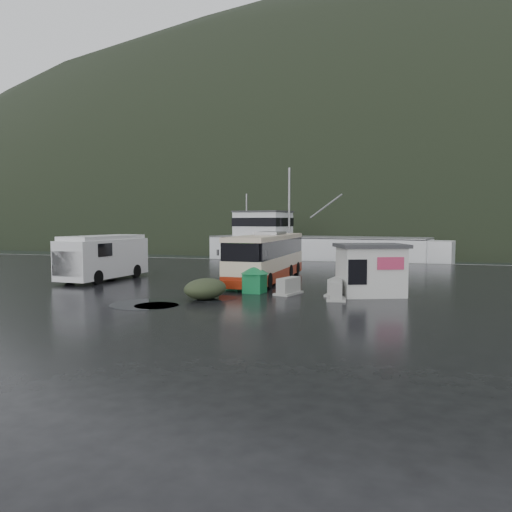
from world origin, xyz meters
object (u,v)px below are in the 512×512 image
(coach_bus, at_px, (267,281))
(jersey_barrier_a, at_px, (288,294))
(waste_bin_left, at_px, (255,293))
(ticket_kiosk, at_px, (370,296))
(jersey_barrier_b, at_px, (336,299))
(dome_tent, at_px, (205,299))
(jersey_barrier_c, at_px, (337,295))
(fishing_trawler, at_px, (316,256))
(waste_bin_right, at_px, (236,290))
(white_van, at_px, (104,280))

(coach_bus, distance_m, jersey_barrier_a, 5.75)
(jersey_barrier_a, bearing_deg, coach_bus, 115.80)
(waste_bin_left, xyz_separation_m, ticket_kiosk, (5.79, 0.68, 0.00))
(jersey_barrier_b, bearing_deg, dome_tent, -165.02)
(coach_bus, bearing_deg, ticket_kiosk, -34.36)
(coach_bus, relative_size, dome_tent, 4.34)
(coach_bus, height_order, jersey_barrier_b, coach_bus)
(ticket_kiosk, bearing_deg, jersey_barrier_c, 171.03)
(jersey_barrier_c, bearing_deg, dome_tent, -153.25)
(jersey_barrier_a, height_order, jersey_barrier_b, jersey_barrier_b)
(jersey_barrier_b, distance_m, fishing_trawler, 30.09)
(waste_bin_left, relative_size, waste_bin_right, 1.06)
(jersey_barrier_c, bearing_deg, fishing_trawler, 101.36)
(white_van, relative_size, ticket_kiosk, 2.05)
(white_van, relative_size, jersey_barrier_c, 3.90)
(dome_tent, relative_size, jersey_barrier_c, 1.44)
(coach_bus, xyz_separation_m, jersey_barrier_c, (4.90, -4.84, 0.00))
(waste_bin_right, bearing_deg, dome_tent, -96.49)
(jersey_barrier_a, bearing_deg, waste_bin_left, 179.47)
(fishing_trawler, bearing_deg, jersey_barrier_b, -68.28)
(waste_bin_right, xyz_separation_m, dome_tent, (-0.39, -3.47, 0.00))
(coach_bus, bearing_deg, jersey_barrier_a, -63.99)
(coach_bus, height_order, ticket_kiosk, coach_bus)
(white_van, bearing_deg, dome_tent, -26.97)
(waste_bin_left, distance_m, jersey_barrier_a, 1.79)
(waste_bin_right, xyz_separation_m, jersey_barrier_a, (3.07, -0.86, 0.00))
(coach_bus, distance_m, jersey_barrier_b, 7.98)
(dome_tent, relative_size, jersey_barrier_a, 1.48)
(dome_tent, bearing_deg, jersey_barrier_c, 26.75)
(coach_bus, xyz_separation_m, jersey_barrier_b, (5.04, -6.18, 0.00))
(white_van, height_order, jersey_barrier_c, white_van)
(waste_bin_right, height_order, jersey_barrier_b, waste_bin_right)
(dome_tent, bearing_deg, white_van, 149.26)
(dome_tent, height_order, jersey_barrier_b, dome_tent)
(jersey_barrier_a, bearing_deg, ticket_kiosk, 9.84)
(waste_bin_right, relative_size, dome_tent, 0.55)
(white_van, distance_m, jersey_barrier_c, 15.04)
(waste_bin_left, height_order, waste_bin_right, waste_bin_left)
(jersey_barrier_b, xyz_separation_m, fishing_trawler, (-5.80, 29.53, 0.00))
(jersey_barrier_b, bearing_deg, white_van, 166.00)
(dome_tent, relative_size, fishing_trawler, 0.09)
(white_van, relative_size, jersey_barrier_b, 3.84)
(waste_bin_right, distance_m, fishing_trawler, 27.67)
(waste_bin_left, xyz_separation_m, jersey_barrier_a, (1.79, -0.02, 0.00))
(waste_bin_right, bearing_deg, ticket_kiosk, -1.32)
(white_van, relative_size, jersey_barrier_a, 3.99)
(white_van, bearing_deg, coach_bus, 17.59)
(waste_bin_right, bearing_deg, fishing_trawler, 90.40)
(jersey_barrier_b, distance_m, jersey_barrier_c, 1.36)
(coach_bus, distance_m, waste_bin_right, 4.36)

